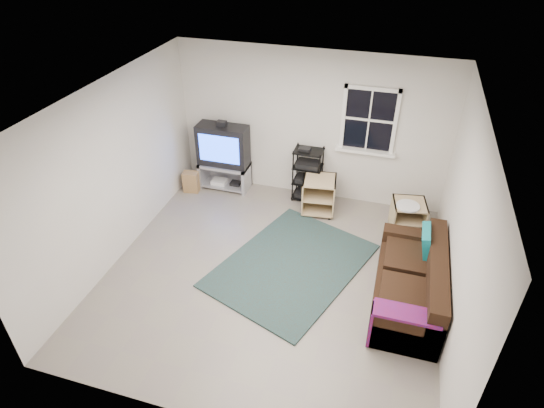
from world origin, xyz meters
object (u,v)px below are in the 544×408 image
(sofa, at_px, (411,285))
(av_rack, at_px, (307,177))
(side_table_left, at_px, (319,193))
(tv_unit, at_px, (224,152))
(side_table_right, at_px, (407,214))

(sofa, bearing_deg, av_rack, 131.79)
(av_rack, xyz_separation_m, side_table_left, (0.28, -0.30, -0.09))
(av_rack, bearing_deg, side_table_left, -47.45)
(tv_unit, xyz_separation_m, side_table_right, (3.28, -0.45, -0.40))
(tv_unit, relative_size, side_table_right, 2.27)
(av_rack, height_order, side_table_right, av_rack)
(sofa, bearing_deg, tv_unit, 149.03)
(side_table_left, distance_m, sofa, 2.39)
(side_table_left, relative_size, side_table_right, 1.09)
(side_table_right, relative_size, sofa, 0.31)
(av_rack, height_order, side_table_left, av_rack)
(tv_unit, height_order, sofa, tv_unit)
(tv_unit, distance_m, av_rack, 1.56)
(side_table_left, bearing_deg, side_table_right, -7.69)
(side_table_left, height_order, sofa, sofa)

